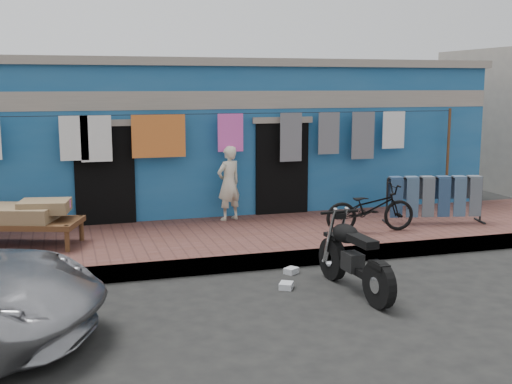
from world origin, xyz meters
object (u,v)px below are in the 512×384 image
at_px(motorcycle, 355,255).
at_px(charpoy, 18,224).
at_px(jeans_rack, 434,199).
at_px(seated_person, 229,183).
at_px(bicycle, 370,203).

bearing_deg(motorcycle, charpoy, 142.24).
distance_m(charpoy, jeans_rack, 7.47).
bearing_deg(jeans_rack, charpoy, 176.58).
relative_size(seated_person, motorcycle, 0.85).
bearing_deg(motorcycle, bicycle, 55.55).
xyz_separation_m(seated_person, charpoy, (-3.80, -0.95, -0.37)).
height_order(seated_person, motorcycle, seated_person).
relative_size(seated_person, bicycle, 0.89).
relative_size(charpoy, jeans_rack, 1.18).
bearing_deg(jeans_rack, motorcycle, -137.61).
bearing_deg(jeans_rack, bicycle, -168.07).
height_order(bicycle, charpoy, bicycle).
distance_m(seated_person, motorcycle, 4.16).
height_order(bicycle, jeans_rack, bicycle).
distance_m(seated_person, jeans_rack, 3.92).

